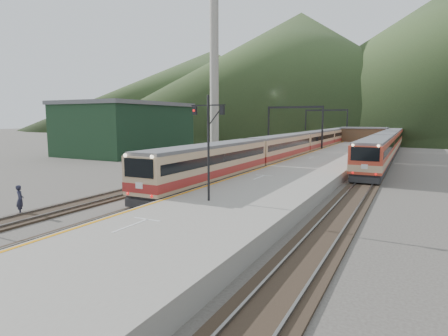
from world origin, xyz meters
The scene contains 17 objects.
track_main centered at (0.00, 40.00, 0.07)m, with size 2.60×200.00×0.23m.
track_far centered at (-5.00, 40.00, 0.07)m, with size 2.60×200.00×0.23m.
track_second centered at (11.50, 40.00, 0.07)m, with size 2.60×200.00×0.23m.
platform centered at (5.60, 38.00, 0.50)m, with size 8.00×100.00×1.00m, color gray.
gantry_near centered at (-2.85, 55.00, 5.59)m, with size 9.55×0.25×8.00m.
gantry_far centered at (-2.85, 80.00, 5.59)m, with size 9.55×0.25×8.00m.
warehouse centered at (-28.00, 42.00, 4.32)m, with size 14.50×20.50×8.60m.
smokestack centered at (-22.00, 62.00, 15.00)m, with size 1.80×1.80×30.00m, color #9E998E.
station_shed centered at (5.60, 78.00, 2.57)m, with size 9.40×4.40×3.10m.
hill_a centered at (-40.00, 190.00, 30.00)m, with size 180.00×180.00×60.00m, color #304022.
hill_d centered at (-120.00, 240.00, 27.50)m, with size 200.00×200.00×55.00m, color #304022.
main_train centered at (0.00, 58.47, 1.91)m, with size 2.75×94.45×3.36m.
second_train centered at (11.50, 57.21, 2.00)m, with size 2.90×59.44×3.54m.
signal_mast centered at (4.40, 12.29, 4.85)m, with size 2.20×0.25×6.26m.
short_signal_b centered at (-3.08, 26.52, 1.46)m, with size 0.26×0.22×2.27m.
short_signal_c centered at (-6.75, 22.88, 1.46)m, with size 0.26×0.23×2.27m.
worker centered at (-6.33, 7.55, 0.92)m, with size 0.67×0.44×1.83m, color #212234.
Camera 1 is at (15.18, -6.95, 5.88)m, focal length 30.00 mm.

